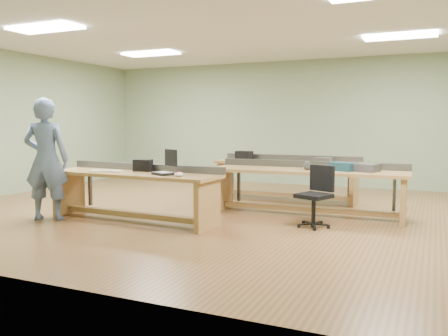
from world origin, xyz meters
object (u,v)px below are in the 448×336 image
Objects in this scene: task_chair at (315,205)px; mug at (307,167)px; laptop_base at (164,174)px; parts_bin_teal at (343,166)px; workbench_mid at (308,181)px; workbench_back at (287,171)px; person at (46,159)px; camera_bag at (143,165)px; parts_bin_grey at (364,167)px; workbench_front at (134,185)px; drinks_can at (307,165)px.

mug is (-0.31, 0.74, 0.48)m from task_chair.
parts_bin_teal is at bearing 62.52° from laptop_base.
workbench_mid is 1.57m from workbench_back.
person is 5.06× the size of parts_bin_teal.
laptop_base is (-1.71, -1.64, 0.20)m from workbench_mid.
camera_bag is 3.44m from parts_bin_grey.
parts_bin_grey reaches higher than workbench_mid.
person is at bearing -151.98° from mug.
laptop_base is 0.70× the size of parts_bin_grey.
task_chair is 0.93m from mug.
person reaches higher than workbench_mid.
workbench_front is at bearing -112.75° from camera_bag.
drinks_can reaches higher than parts_bin_grey.
workbench_back is 3.16m from laptop_base.
workbench_back reaches higher than mug.
camera_bag is at bearing -118.63° from workbench_back.
workbench_mid is 8.51× the size of parts_bin_teal.
workbench_front is 0.65m from laptop_base.
workbench_front is at bearing -148.46° from mug.
laptop_base is 0.83× the size of parts_bin_teal.
task_chair is at bearing 4.61° from camera_bag.
drinks_can is (-0.57, -0.04, 0.00)m from parts_bin_teal.
drinks_can is at bearing -60.91° from workbench_back.
workbench_front is 10.48× the size of camera_bag.
workbench_mid is 0.92m from task_chair.
workbench_front is 21.20× the size of mug.
workbench_back is 9.07× the size of laptop_base.
workbench_front is at bearing 179.83° from person.
camera_bag reaches higher than drinks_can.
parts_bin_grey is at bearing 9.22° from mug.
camera_bag is at bearing -151.20° from mug.
laptop_base is at bearing -34.20° from camera_bag.
camera_bag is 2.63m from drinks_can.
parts_bin_grey is (0.87, 0.05, 0.25)m from workbench_mid.
workbench_front is 0.90× the size of workbench_mid.
workbench_front and workbench_back have the same top height.
workbench_front is 1.51× the size of person.
person is at bearing -150.67° from drinks_can.
drinks_can is (-0.03, 0.09, 0.01)m from mug.
parts_bin_grey is 0.88m from drinks_can.
workbench_back is at bearing 134.60° from parts_bin_teal.
parts_bin_teal is (0.56, 0.04, 0.25)m from workbench_mid.
person reaches higher than mug.
workbench_mid is 2.66m from camera_bag.
mug is at bearing 22.06° from camera_bag.
camera_bag reaches higher than parts_bin_grey.
workbench_front is at bearing -146.54° from drinks_can.
mug is at bearing -170.78° from parts_bin_grey.
camera_bag reaches higher than workbench_back.
workbench_back is at bearing 116.96° from workbench_mid.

